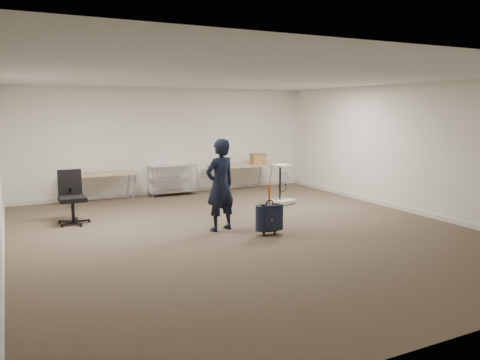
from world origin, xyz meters
TOP-DOWN VIEW (x-y plane):
  - ground at (0.00, 0.00)m, footprint 9.00×9.00m
  - room_shell at (0.00, 1.38)m, footprint 8.00×9.00m
  - folding_table_left at (-1.90, 3.95)m, footprint 1.80×0.75m
  - folding_table_right at (1.90, 3.95)m, footprint 1.80×0.75m
  - wire_shelf at (0.00, 4.20)m, footprint 1.22×0.47m
  - person at (-0.34, 0.36)m, footprint 0.71×0.55m
  - suitcase at (0.31, -0.34)m, footprint 0.36×0.23m
  - office_chair at (-2.76, 2.13)m, footprint 0.64×0.64m
  - equipment_cart at (1.98, 1.97)m, footprint 0.64×0.64m
  - cardboard_box at (2.42, 3.94)m, footprint 0.40×0.32m

SIDE VIEW (x-z plane):
  - ground at x=0.00m, z-range 0.00..0.00m
  - room_shell at x=0.00m, z-range -4.45..4.55m
  - equipment_cart at x=1.98m, z-range -0.22..0.72m
  - suitcase at x=0.31m, z-range -0.15..0.78m
  - office_chair at x=-2.76m, z-range -0.21..0.85m
  - wire_shelf at x=0.00m, z-range 0.04..0.84m
  - folding_table_left at x=-1.90m, z-range 0.31..1.04m
  - folding_table_right at x=1.90m, z-range 0.31..1.04m
  - person at x=-0.34m, z-range 0.00..1.72m
  - cardboard_box at x=2.42m, z-range 0.73..1.02m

